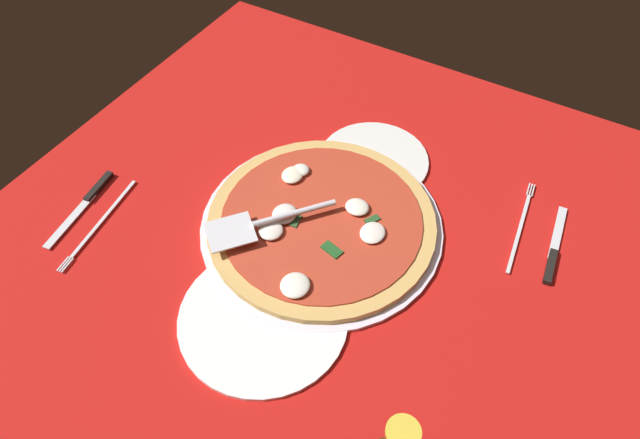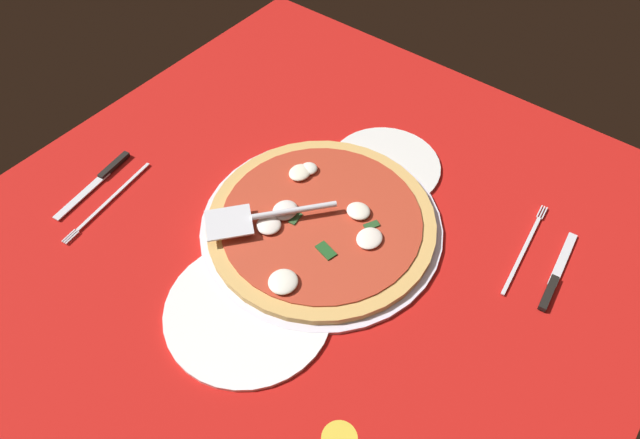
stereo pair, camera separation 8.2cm
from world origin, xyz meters
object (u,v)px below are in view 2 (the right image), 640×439
Objects in this scene: dinner_plate_right at (249,310)px; pizza_server at (261,216)px; pizza at (319,220)px; dinner_plate_left at (385,166)px; place_setting_far at (540,264)px; place_setting_near at (104,191)px.

pizza_server is at bearing -146.71° from dinner_plate_right.
pizza is 2.03× the size of pizza_server.
place_setting_far reaches higher than dinner_plate_left.
pizza is 36.80cm from place_setting_far.
place_setting_near reaches higher than dinner_plate_right.
dinner_plate_left is 32.28cm from place_setting_far.
pizza is 39.54cm from place_setting_near.
dinner_plate_left is at bearing 78.50° from place_setting_far.
place_setting_far is at bearing 84.64° from dinner_plate_left.
dinner_plate_right is at bearing 132.17° from place_setting_far.
dinner_plate_left is at bearing 176.76° from pizza.
place_setting_far is (-22.48, 39.94, -3.99)cm from pizza_server.
pizza_server reaches higher than place_setting_near.
place_setting_near is 76.28cm from place_setting_far.
pizza_server reaches higher than pizza.
place_setting_far is at bearing 159.53° from pizza_server.
dinner_plate_left is 0.53× the size of pizza.
dinner_plate_right is 0.67× the size of pizza.
pizza_server is at bearing 101.99° from place_setting_near.
place_setting_far reaches higher than dinner_plate_right.
dinner_plate_right is 19.67cm from pizza.
place_setting_far is (-33.13, 68.71, -0.01)cm from place_setting_near.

